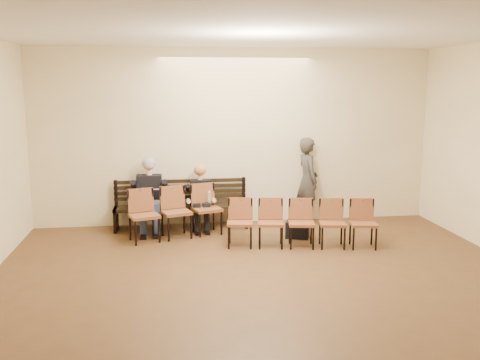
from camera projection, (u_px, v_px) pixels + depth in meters
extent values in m
plane|color=brown|center=(291.00, 331.00, 6.13)|extent=(10.00, 10.00, 0.00)
cube|color=#FCE6B5|center=(235.00, 137.00, 10.70)|extent=(8.00, 0.02, 3.50)
cube|color=white|center=(296.00, 14.00, 5.51)|extent=(8.00, 10.00, 0.02)
cube|color=black|center=(181.00, 217.00, 10.48)|extent=(2.60, 0.90, 0.45)
cube|color=silver|center=(151.00, 204.00, 9.99)|extent=(0.39, 0.33, 0.25)
cylinder|color=silver|center=(209.00, 203.00, 10.16)|extent=(0.08, 0.08, 0.23)
cube|color=black|center=(298.00, 230.00, 9.82)|extent=(0.49, 0.42, 0.31)
imported|color=#36312C|center=(308.00, 174.00, 10.78)|extent=(0.58, 0.79, 2.01)
cube|color=brown|center=(176.00, 212.00, 9.78)|extent=(1.77, 1.00, 0.94)
cube|color=brown|center=(301.00, 223.00, 9.22)|extent=(2.60, 0.87, 0.84)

